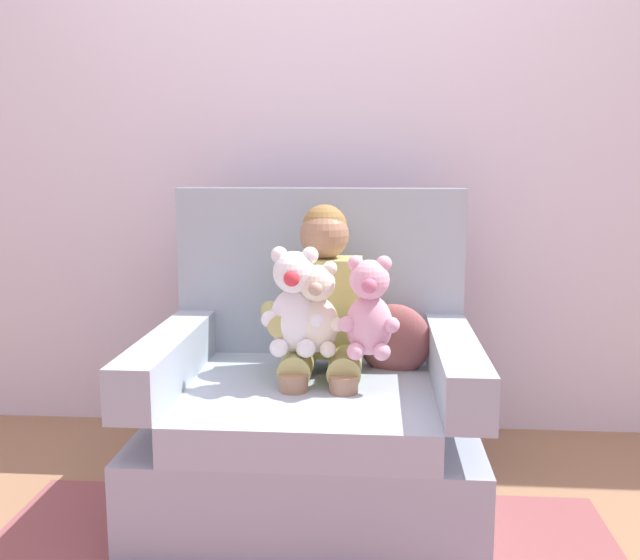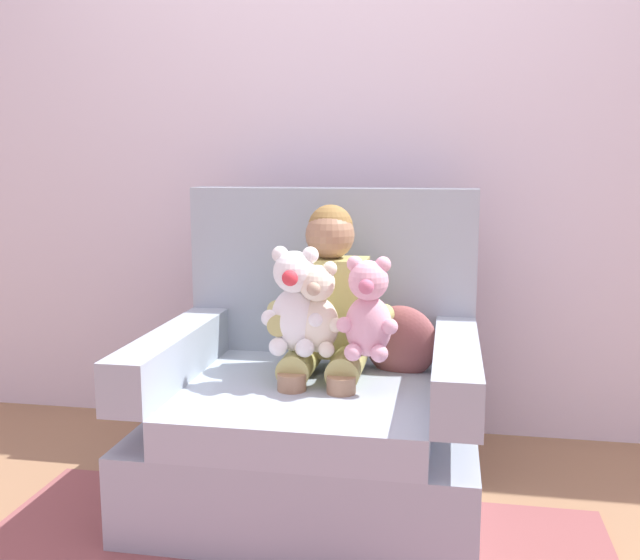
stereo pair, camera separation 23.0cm
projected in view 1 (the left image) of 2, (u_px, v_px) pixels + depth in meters
ground_plane at (312, 497)px, 2.48m from camera, size 8.00×8.00×0.00m
back_wall at (327, 123)px, 3.01m from camera, size 6.00×0.10×2.60m
armchair at (313, 404)px, 2.49m from camera, size 1.08×0.95×1.04m
seated_child at (323, 314)px, 2.45m from camera, size 0.45×0.39×0.82m
plush_white at (294, 304)px, 2.32m from camera, size 0.21×0.17×0.35m
plush_cream at (317, 311)px, 2.32m from camera, size 0.18×0.15×0.30m
plush_pink at (369, 310)px, 2.28m from camera, size 0.19×0.16×0.33m
throw_pillow at (394, 340)px, 2.55m from camera, size 0.28×0.16×0.26m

